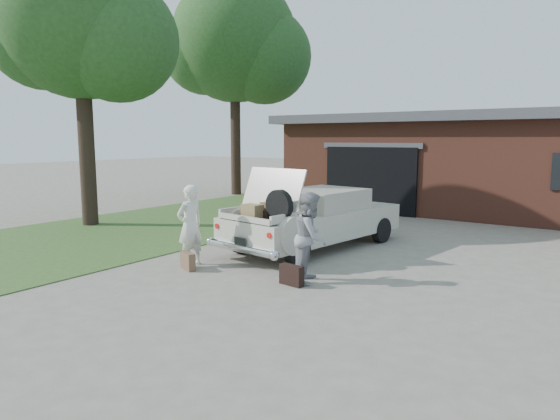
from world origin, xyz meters
The scene contains 10 objects.
ground centered at (0.00, 0.00, 0.00)m, with size 90.00×90.00×0.00m, color gray.
grass_strip centered at (-5.50, 3.00, 0.01)m, with size 6.00×16.00×0.02m, color #2D4C1E.
house centered at (0.98, 11.47, 1.67)m, with size 12.80×7.80×3.30m.
tree_left centered at (-7.08, 1.25, 5.51)m, with size 5.09×4.43×7.98m.
tree_back centered at (-8.81, 9.89, 6.43)m, with size 6.18×5.37×9.41m.
sedan centered at (-0.26, 2.34, 0.68)m, with size 2.41×4.86×1.87m.
woman_left centered at (-1.43, -0.42, 0.80)m, with size 0.58×0.38×1.59m, color silver.
woman_right centered at (1.06, 0.02, 0.78)m, with size 0.76×0.59×1.57m, color gray.
suitcase_left centered at (-1.25, -0.68, 0.17)m, with size 0.43×0.14×0.33m, color brown.
suitcase_right centered at (0.94, -0.40, 0.17)m, with size 0.45×0.14×0.35m, color black.
Camera 1 is at (5.50, -7.27, 2.48)m, focal length 32.00 mm.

